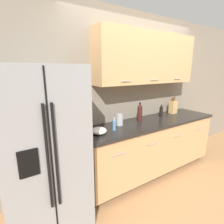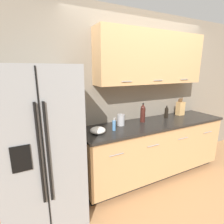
# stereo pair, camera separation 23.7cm
# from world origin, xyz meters

# --- Properties ---
(ground_plane) EXTENTS (14.00, 14.00, 0.00)m
(ground_plane) POSITION_xyz_m (0.00, 0.00, 0.00)
(ground_plane) COLOR #B27F51
(wall_back) EXTENTS (10.00, 0.39, 2.60)m
(wall_back) POSITION_xyz_m (0.02, 1.07, 1.45)
(wall_back) COLOR gray
(wall_back) RESTS_ON ground_plane
(counter_unit) EXTENTS (2.44, 0.64, 0.91)m
(counter_unit) POSITION_xyz_m (0.07, 0.78, 0.46)
(counter_unit) COLOR black
(counter_unit) RESTS_ON ground_plane
(refrigerator) EXTENTS (0.82, 0.81, 1.78)m
(refrigerator) POSITION_xyz_m (-1.64, 0.69, 0.89)
(refrigerator) COLOR gray
(refrigerator) RESTS_ON ground_plane
(knife_block) EXTENTS (0.13, 0.10, 0.32)m
(knife_block) POSITION_xyz_m (0.77, 0.92, 1.04)
(knife_block) COLOR tan
(knife_block) RESTS_ON counter_unit
(wine_bottle) EXTENTS (0.08, 0.08, 0.30)m
(wine_bottle) POSITION_xyz_m (-0.10, 0.88, 1.05)
(wine_bottle) COLOR #3D1914
(wine_bottle) RESTS_ON counter_unit
(soap_dispenser) EXTENTS (0.05, 0.05, 0.18)m
(soap_dispenser) POSITION_xyz_m (-0.69, 0.73, 0.99)
(soap_dispenser) COLOR #4C7FB2
(soap_dispenser) RESTS_ON counter_unit
(oil_bottle) EXTENTS (0.06, 0.06, 0.21)m
(oil_bottle) POSITION_xyz_m (0.40, 0.88, 1.01)
(oil_bottle) COLOR black
(oil_bottle) RESTS_ON counter_unit
(steel_canister) EXTENTS (0.11, 0.11, 0.18)m
(steel_canister) POSITION_xyz_m (-0.49, 0.88, 1.00)
(steel_canister) COLOR #A3A3A5
(steel_canister) RESTS_ON counter_unit
(mixing_bowl) EXTENTS (0.20, 0.20, 0.09)m
(mixing_bowl) POSITION_xyz_m (-0.93, 0.72, 0.96)
(mixing_bowl) COLOR white
(mixing_bowl) RESTS_ON counter_unit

